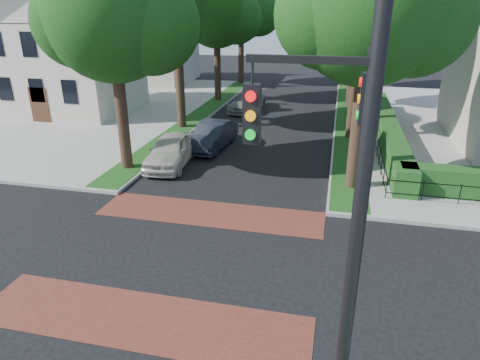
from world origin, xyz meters
name	(u,v)px	position (x,y,z in m)	size (l,w,h in m)	color
ground	(183,256)	(0.00, 0.00, 0.00)	(120.00, 120.00, 0.00)	black
sidewalk_nw	(39,105)	(-19.50, 19.00, 0.07)	(30.00, 30.00, 0.15)	gray
crosswalk_far	(211,214)	(0.00, 3.20, 0.01)	(9.00, 2.20, 0.01)	maroon
crosswalk_near	(142,320)	(0.00, -3.20, 0.01)	(9.00, 2.20, 0.01)	maroon
grass_strip_ne	(348,121)	(5.40, 19.10, 0.16)	(1.60, 29.80, 0.02)	#1A4814
grass_strip_nw	(202,113)	(-5.40, 19.10, 0.16)	(1.60, 29.80, 0.02)	#1A4814
tree_right_near	(373,8)	(5.60, 7.24, 7.63)	(7.75, 6.67, 10.66)	black
tree_right_mid	(365,0)	(5.61, 15.25, 7.99)	(8.25, 7.09, 11.22)	black
tree_right_far	(359,17)	(5.60, 24.22, 6.91)	(7.25, 6.23, 9.74)	black
tree_right_back	(356,11)	(5.60, 33.23, 7.27)	(7.50, 6.45, 10.20)	black
tree_left_near	(116,16)	(-5.40, 7.23, 7.27)	(7.50, 6.45, 10.20)	black
tree_left_far	(218,13)	(-5.40, 24.22, 7.12)	(7.00, 6.02, 9.86)	black
tree_left_back	(243,9)	(-5.40, 33.24, 7.41)	(7.75, 6.66, 10.44)	black
hedge_main_road	(388,130)	(7.70, 15.00, 0.75)	(1.00, 18.00, 1.20)	#1E4417
fence_main_road	(374,131)	(6.90, 15.00, 0.60)	(0.06, 18.00, 0.90)	black
house_left_near	(66,44)	(-15.49, 17.99, 5.04)	(10.00, 9.00, 10.14)	beige
house_left_far	(145,33)	(-15.49, 31.99, 5.04)	(10.00, 9.00, 10.14)	#B7B3A4
traffic_signal	(348,192)	(4.89, -4.41, 4.71)	(2.17, 2.00, 8.00)	black
parked_car_front	(170,151)	(-3.60, 8.14, 0.80)	(1.88, 4.68, 1.59)	beige
parked_car_middle	(212,135)	(-2.30, 11.38, 0.77)	(1.63, 4.67, 1.54)	black
parked_car_rear	(247,101)	(-2.35, 21.27, 0.71)	(2.00, 4.91, 1.43)	gray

